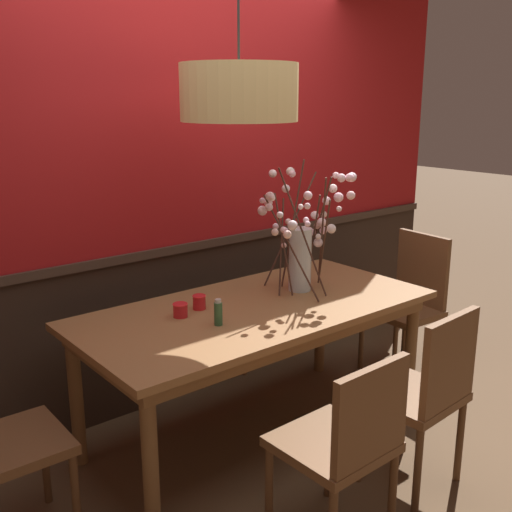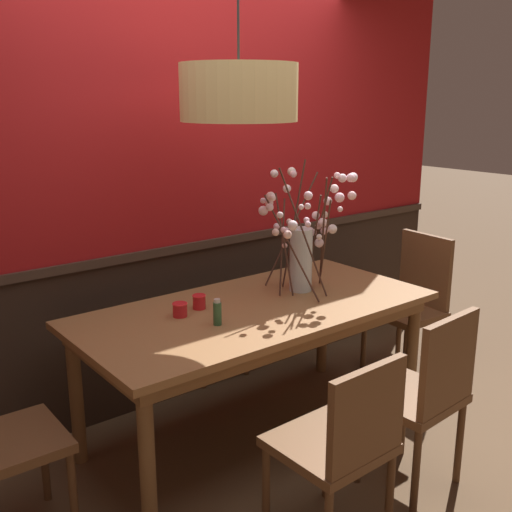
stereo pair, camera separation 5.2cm
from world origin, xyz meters
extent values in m
plane|color=brown|center=(0.00, 0.00, 0.00)|extent=(24.00, 24.00, 0.00)
cube|color=#2D2119|center=(0.00, 0.73, 0.47)|extent=(4.54, 0.12, 0.95)
cube|color=#3E2E24|center=(0.00, 0.72, 0.97)|extent=(4.54, 0.14, 0.05)
cube|color=maroon|center=(0.00, 0.73, 1.87)|extent=(4.54, 0.12, 1.84)
cube|color=olive|center=(0.00, 0.00, 0.76)|extent=(1.94, 0.93, 0.04)
cube|color=brown|center=(0.00, 0.00, 0.70)|extent=(1.83, 0.82, 0.08)
cylinder|color=brown|center=(-0.88, -0.38, 0.37)|extent=(0.07, 0.07, 0.74)
cylinder|color=brown|center=(0.88, -0.38, 0.37)|extent=(0.07, 0.07, 0.74)
cylinder|color=brown|center=(-0.88, 0.38, 0.37)|extent=(0.07, 0.07, 0.74)
cylinder|color=brown|center=(0.88, 0.38, 0.37)|extent=(0.07, 0.07, 0.74)
cube|color=brown|center=(-0.26, -0.82, 0.44)|extent=(0.44, 0.44, 0.04)
cube|color=brown|center=(-0.26, -1.02, 0.66)|extent=(0.42, 0.04, 0.40)
cylinder|color=brown|center=(-0.45, -0.64, 0.21)|extent=(0.04, 0.04, 0.42)
cylinder|color=brown|center=(-0.08, -0.63, 0.21)|extent=(0.04, 0.04, 0.42)
cylinder|color=brown|center=(-0.07, -1.01, 0.21)|extent=(0.04, 0.04, 0.42)
cube|color=brown|center=(0.27, 0.83, 0.46)|extent=(0.42, 0.42, 0.04)
cube|color=brown|center=(0.28, 1.01, 0.72)|extent=(0.38, 0.06, 0.48)
cylinder|color=brown|center=(0.43, 0.65, 0.22)|extent=(0.04, 0.04, 0.44)
cylinder|color=brown|center=(0.09, 0.67, 0.22)|extent=(0.04, 0.04, 0.44)
cylinder|color=brown|center=(0.45, 0.99, 0.22)|extent=(0.04, 0.04, 0.44)
cylinder|color=brown|center=(0.11, 1.01, 0.22)|extent=(0.04, 0.04, 0.44)
cube|color=brown|center=(1.28, 0.00, 0.45)|extent=(0.44, 0.47, 0.04)
cube|color=brown|center=(1.47, -0.01, 0.72)|extent=(0.07, 0.42, 0.49)
cylinder|color=brown|center=(1.09, -0.17, 0.21)|extent=(0.04, 0.04, 0.42)
cylinder|color=brown|center=(1.12, 0.21, 0.21)|extent=(0.04, 0.04, 0.42)
cylinder|color=brown|center=(1.44, -0.20, 0.21)|extent=(0.04, 0.04, 0.42)
cylinder|color=brown|center=(1.47, 0.18, 0.21)|extent=(0.04, 0.04, 0.42)
cube|color=brown|center=(-1.30, -0.01, 0.46)|extent=(0.40, 0.43, 0.04)
cylinder|color=brown|center=(-1.13, 0.17, 0.22)|extent=(0.04, 0.04, 0.44)
cylinder|color=brown|center=(-1.14, -0.19, 0.22)|extent=(0.04, 0.04, 0.44)
cube|color=brown|center=(0.32, -0.80, 0.46)|extent=(0.45, 0.42, 0.04)
cube|color=brown|center=(0.33, -0.98, 0.70)|extent=(0.41, 0.06, 0.44)
cylinder|color=brown|center=(0.13, -0.65, 0.22)|extent=(0.04, 0.04, 0.44)
cylinder|color=brown|center=(0.50, -0.63, 0.22)|extent=(0.04, 0.04, 0.44)
cylinder|color=brown|center=(0.15, -0.98, 0.22)|extent=(0.04, 0.04, 0.44)
cylinder|color=brown|center=(0.52, -0.96, 0.22)|extent=(0.04, 0.04, 0.44)
cylinder|color=silver|center=(0.37, 0.06, 0.96)|extent=(0.13, 0.13, 0.37)
cylinder|color=silver|center=(0.37, 0.06, 0.82)|extent=(0.12, 0.12, 0.08)
cylinder|color=#472D23|center=(0.27, 0.08, 1.06)|extent=(0.03, 0.19, 0.56)
sphere|color=#F8D3D4|center=(0.17, 0.07, 1.33)|extent=(0.03, 0.03, 0.03)
sphere|color=silver|center=(0.25, 0.06, 1.14)|extent=(0.03, 0.03, 0.03)
sphere|color=#FDD1D5|center=(0.19, 0.12, 1.33)|extent=(0.05, 0.05, 0.05)
sphere|color=silver|center=(0.17, 0.09, 1.28)|extent=(0.04, 0.04, 0.04)
sphere|color=#FFD9CF|center=(0.21, 0.10, 1.13)|extent=(0.04, 0.04, 0.04)
sphere|color=#FFCDCF|center=(0.29, 0.10, 1.04)|extent=(0.03, 0.03, 0.03)
cylinder|color=#472D23|center=(0.45, 0.03, 1.06)|extent=(0.08, 0.17, 0.56)
sphere|color=#FFD5D2|center=(0.48, 0.03, 1.14)|extent=(0.04, 0.04, 0.04)
sphere|color=white|center=(0.54, 0.02, 1.28)|extent=(0.05, 0.05, 0.05)
sphere|color=#F8D0D9|center=(0.47, 0.04, 1.20)|extent=(0.05, 0.05, 0.05)
sphere|color=white|center=(0.47, 0.01, 1.05)|extent=(0.05, 0.05, 0.05)
sphere|color=#F6CED4|center=(0.48, 0.00, 1.17)|extent=(0.05, 0.05, 0.05)
sphere|color=#FFD0E3|center=(0.50, 0.00, 1.12)|extent=(0.04, 0.04, 0.04)
cylinder|color=#472D23|center=(0.23, -0.02, 1.06)|extent=(0.15, 0.32, 0.57)
sphere|color=#FDCEE1|center=(0.17, -0.02, 1.17)|extent=(0.03, 0.03, 0.03)
sphere|color=white|center=(0.18, -0.08, 1.20)|extent=(0.05, 0.05, 0.05)
sphere|color=#FFDBD0|center=(0.17, -0.05, 1.15)|extent=(0.05, 0.05, 0.05)
sphere|color=silver|center=(0.10, -0.07, 1.27)|extent=(0.04, 0.04, 0.04)
cylinder|color=#472D23|center=(0.49, 0.05, 1.11)|extent=(0.06, 0.27, 0.66)
sphere|color=white|center=(0.61, 0.04, 1.34)|extent=(0.05, 0.05, 0.05)
sphere|color=#FFCBD6|center=(0.62, 0.03, 1.42)|extent=(0.04, 0.04, 0.04)
sphere|color=white|center=(0.48, 0.07, 1.10)|extent=(0.04, 0.04, 0.04)
sphere|color=#F7D8D3|center=(0.55, 0.05, 1.20)|extent=(0.04, 0.04, 0.04)
cylinder|color=#472D23|center=(0.38, 0.13, 1.15)|extent=(0.13, 0.06, 0.74)
sphere|color=silver|center=(0.42, 0.20, 1.44)|extent=(0.05, 0.05, 0.05)
sphere|color=white|center=(0.36, 0.17, 1.35)|extent=(0.05, 0.05, 0.05)
sphere|color=#FFC5D6|center=(0.41, 0.18, 1.43)|extent=(0.04, 0.04, 0.04)
sphere|color=#FDD5D4|center=(0.36, 0.15, 1.16)|extent=(0.04, 0.04, 0.04)
cylinder|color=#472D23|center=(0.47, -0.03, 1.05)|extent=(0.16, 0.23, 0.55)
sphere|color=white|center=(0.56, -0.06, 1.24)|extent=(0.03, 0.03, 0.03)
sphere|color=#FFCBCF|center=(0.60, -0.11, 1.32)|extent=(0.05, 0.05, 0.05)
sphere|color=silver|center=(0.54, -0.03, 1.13)|extent=(0.05, 0.05, 0.05)
cylinder|color=#472D23|center=(0.42, 0.19, 1.11)|extent=(0.33, 0.09, 0.66)
sphere|color=#F4C7D9|center=(0.41, 0.22, 1.09)|extent=(0.04, 0.04, 0.04)
sphere|color=silver|center=(0.42, 0.36, 1.41)|extent=(0.05, 0.05, 0.05)
sphere|color=silver|center=(0.39, 0.18, 1.09)|extent=(0.03, 0.03, 0.03)
cylinder|color=#472D23|center=(0.28, 0.11, 1.04)|extent=(0.17, 0.16, 0.52)
sphere|color=#FFD2D3|center=(0.23, 0.17, 1.29)|extent=(0.05, 0.05, 0.05)
sphere|color=silver|center=(0.25, 0.13, 1.15)|extent=(0.04, 0.04, 0.04)
sphere|color=white|center=(0.21, 0.20, 1.24)|extent=(0.06, 0.06, 0.06)
sphere|color=#F6C4E6|center=(0.18, 0.17, 1.30)|extent=(0.03, 0.03, 0.03)
cylinder|color=#472D23|center=(0.48, -0.01, 1.11)|extent=(0.17, 0.21, 0.66)
sphere|color=#F7CFDD|center=(0.54, -0.09, 1.42)|extent=(0.05, 0.05, 0.05)
sphere|color=#FECCE1|center=(0.55, -0.06, 1.31)|extent=(0.06, 0.06, 0.06)
sphere|color=#F5DAD4|center=(0.44, -0.01, 1.09)|extent=(0.03, 0.03, 0.03)
sphere|color=white|center=(0.61, -0.10, 1.42)|extent=(0.05, 0.05, 0.05)
sphere|color=#FEC6D8|center=(0.58, -0.11, 1.43)|extent=(0.05, 0.05, 0.05)
cylinder|color=#472D23|center=(0.31, -0.03, 1.14)|extent=(0.21, 0.20, 0.72)
sphere|color=silver|center=(0.29, -0.09, 1.20)|extent=(0.03, 0.03, 0.03)
sphere|color=#FFCCDE|center=(0.26, -0.11, 1.36)|extent=(0.05, 0.05, 0.05)
sphere|color=#FAD1DC|center=(0.26, -0.11, 1.30)|extent=(0.03, 0.03, 0.03)
sphere|color=white|center=(0.27, -0.05, 1.29)|extent=(0.03, 0.03, 0.03)
sphere|color=white|center=(0.31, -0.05, 1.21)|extent=(0.03, 0.03, 0.03)
cylinder|color=red|center=(-0.40, 0.11, 0.81)|extent=(0.07, 0.07, 0.07)
torus|color=red|center=(-0.40, 0.11, 0.84)|extent=(0.08, 0.08, 0.01)
cylinder|color=silver|center=(-0.40, 0.11, 0.80)|extent=(0.05, 0.05, 0.04)
cylinder|color=red|center=(-0.26, 0.15, 0.81)|extent=(0.07, 0.07, 0.08)
torus|color=red|center=(-0.26, 0.15, 0.85)|extent=(0.07, 0.07, 0.01)
cylinder|color=silver|center=(-0.26, 0.15, 0.80)|extent=(0.05, 0.05, 0.04)
cylinder|color=#2D5633|center=(-0.32, -0.10, 0.83)|extent=(0.04, 0.04, 0.12)
cylinder|color=beige|center=(-0.32, -0.10, 0.90)|extent=(0.03, 0.03, 0.02)
cylinder|color=tan|center=(-0.11, -0.01, 1.88)|extent=(0.57, 0.57, 0.27)
sphere|color=#F9EAB7|center=(-0.11, -0.01, 1.84)|extent=(0.14, 0.14, 0.14)
camera|label=1|loc=(-1.96, -2.39, 1.87)|focal=42.89mm
camera|label=2|loc=(-1.92, -2.42, 1.87)|focal=42.89mm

